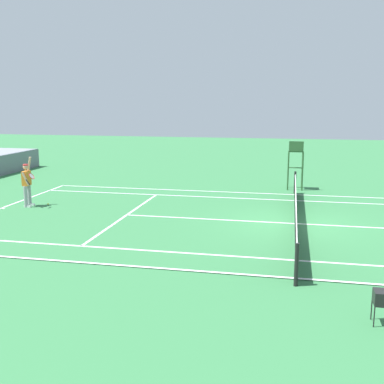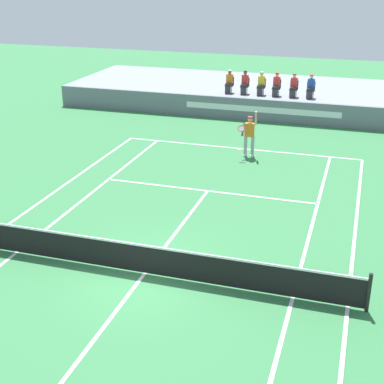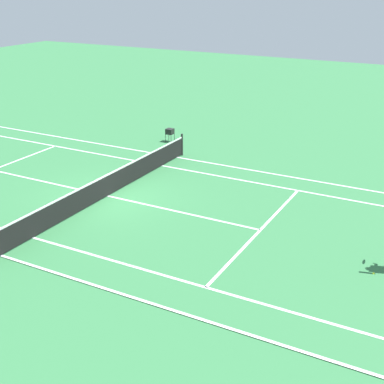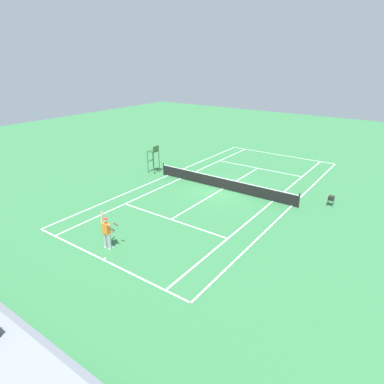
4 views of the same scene
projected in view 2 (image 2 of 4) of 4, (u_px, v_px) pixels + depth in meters
ground_plane at (145, 274)px, 15.63m from camera, size 80.00×80.00×0.00m
court at (145, 274)px, 15.63m from camera, size 11.08×23.88×0.03m
net at (144, 258)px, 15.44m from camera, size 11.98×0.10×1.07m
barrier_wall at (262, 110)px, 30.52m from camera, size 24.26×0.25×1.20m
bleacher_platform at (274, 95)px, 33.93m from camera, size 24.26×7.48×1.20m
spectator_seated_0 at (229, 82)px, 31.56m from camera, size 0.44×0.60×1.27m
spectator_seated_1 at (245, 83)px, 31.32m from camera, size 0.44×0.60×1.27m
spectator_seated_2 at (261, 84)px, 31.06m from camera, size 0.44×0.60×1.27m
spectator_seated_3 at (276, 85)px, 30.82m from camera, size 0.44×0.60×1.27m
spectator_seated_4 at (294, 86)px, 30.56m from camera, size 0.44×0.60×1.27m
spectator_seated_5 at (311, 87)px, 30.31m from camera, size 0.44×0.60×1.27m
tennis_player at (249, 135)px, 24.78m from camera, size 0.76×0.65×2.08m
tennis_ball at (258, 161)px, 24.46m from camera, size 0.07×0.07×0.07m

